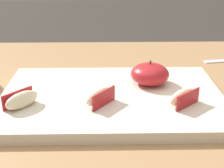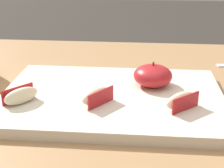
# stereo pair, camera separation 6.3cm
# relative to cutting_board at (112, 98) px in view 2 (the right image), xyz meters

# --- Properties ---
(dining_table) EXTENTS (1.23, 0.78, 0.73)m
(dining_table) POSITION_rel_cutting_board_xyz_m (-0.06, 0.04, -0.12)
(dining_table) COLOR #9E754C
(dining_table) RESTS_ON ground_plane
(cutting_board) EXTENTS (0.42, 0.29, 0.02)m
(cutting_board) POSITION_rel_cutting_board_xyz_m (0.00, 0.00, 0.00)
(cutting_board) COLOR beige
(cutting_board) RESTS_ON dining_table
(apple_half_skin_up) EXTENTS (0.08, 0.08, 0.05)m
(apple_half_skin_up) POSITION_rel_cutting_board_xyz_m (0.08, 0.05, 0.03)
(apple_half_skin_up) COLOR #B21E23
(apple_half_skin_up) RESTS_ON cutting_board
(apple_wedge_front) EXTENTS (0.06, 0.06, 0.03)m
(apple_wedge_front) POSITION_rel_cutting_board_xyz_m (-0.16, -0.05, 0.02)
(apple_wedge_front) COLOR beige
(apple_wedge_front) RESTS_ON cutting_board
(apple_wedge_left) EXTENTS (0.06, 0.06, 0.03)m
(apple_wedge_left) POSITION_rel_cutting_board_xyz_m (0.12, -0.05, 0.02)
(apple_wedge_left) COLOR beige
(apple_wedge_left) RESTS_ON cutting_board
(apple_wedge_right) EXTENTS (0.06, 0.07, 0.03)m
(apple_wedge_right) POSITION_rel_cutting_board_xyz_m (-0.02, -0.04, 0.02)
(apple_wedge_right) COLOR beige
(apple_wedge_right) RESTS_ON cutting_board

